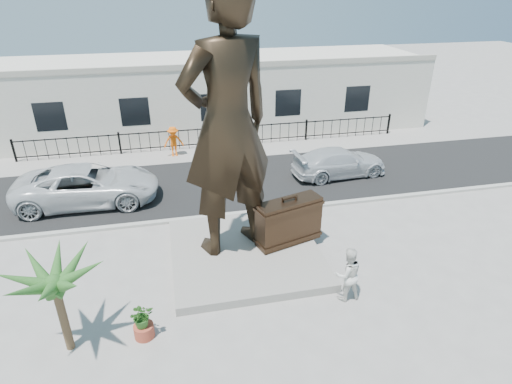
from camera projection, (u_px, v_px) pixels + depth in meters
ground at (269, 280)px, 14.21m from camera, size 100.00×100.00×0.00m
street at (230, 180)px, 21.19m from camera, size 40.00×7.00×0.01m
curb at (243, 213)px, 18.11m from camera, size 40.00×0.25×0.12m
far_sidewalk at (219, 151)px, 24.68m from camera, size 40.00×2.50×0.02m
plinth at (245, 253)px, 15.36m from camera, size 5.20×5.20×0.30m
fence at (217, 137)px, 25.11m from camera, size 22.00×0.10×1.20m
building at (207, 93)px, 28.05m from camera, size 28.00×7.00×4.40m
statue at (227, 125)px, 13.58m from camera, size 3.86×3.24×9.02m
suitcase at (289, 221)px, 15.39m from camera, size 2.51×1.42×1.69m
tourist at (348, 274)px, 13.03m from camera, size 0.90×0.71×1.81m
car_white at (88, 185)px, 18.75m from camera, size 6.13×2.93×1.69m
car_silver at (339, 162)px, 21.44m from camera, size 4.95×2.35×1.39m
worker at (174, 141)px, 23.68m from camera, size 1.14×0.71×1.69m
palm_tree at (71, 347)px, 11.63m from camera, size 1.80×1.80×3.20m
planter at (144, 331)px, 11.90m from camera, size 0.56×0.56×0.40m
shrub at (142, 316)px, 11.65m from camera, size 0.76×0.69×0.71m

